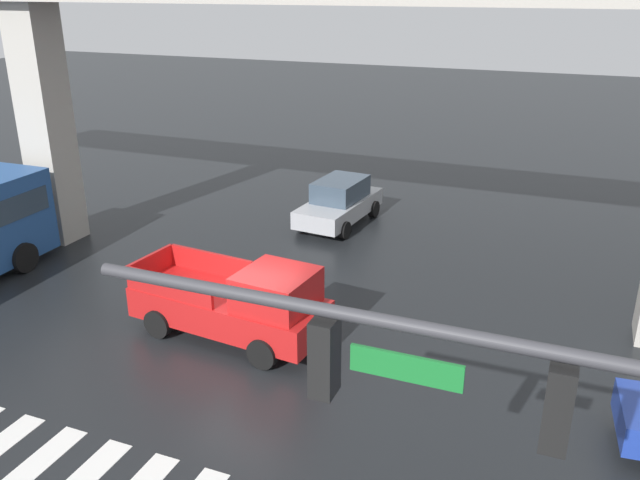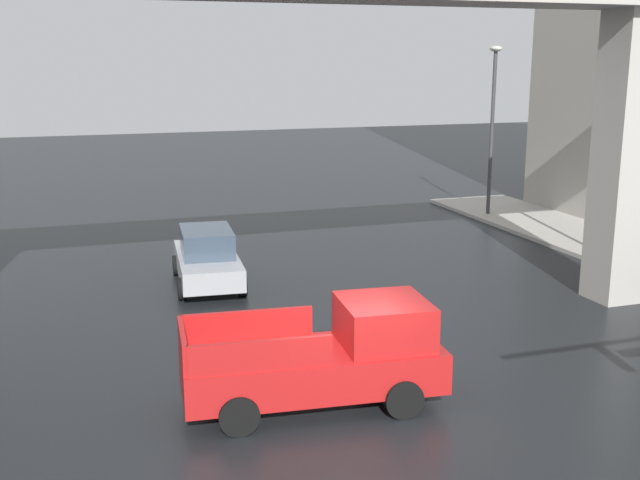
# 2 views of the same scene
# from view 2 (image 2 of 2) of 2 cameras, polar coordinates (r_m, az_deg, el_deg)

# --- Properties ---
(ground_plane) EXTENTS (120.00, 120.00, 0.00)m
(ground_plane) POSITION_cam_2_polar(r_m,az_deg,el_deg) (15.61, 2.47, -12.45)
(ground_plane) COLOR black
(elevated_overpass) EXTENTS (48.49, 2.19, 9.22)m
(elevated_overpass) POSITION_cam_2_polar(r_m,az_deg,el_deg) (18.36, -2.57, 16.49)
(elevated_overpass) COLOR #ADA89E
(elevated_overpass) RESTS_ON ground
(pickup_truck) EXTENTS (5.26, 2.47, 2.08)m
(pickup_truck) POSITION_cam_2_polar(r_m,az_deg,el_deg) (15.55, 0.54, -8.57)
(pickup_truck) COLOR red
(pickup_truck) RESTS_ON ground
(sedan_silver) EXTENTS (2.27, 4.45, 1.72)m
(sedan_silver) POSITION_cam_2_polar(r_m,az_deg,el_deg) (23.85, -8.23, -1.28)
(sedan_silver) COLOR #A8AAAF
(sedan_silver) RESTS_ON ground
(street_lamp_mid_block) EXTENTS (0.44, 0.70, 7.24)m
(street_lamp_mid_block) POSITION_cam_2_polar(r_m,az_deg,el_deg) (27.97, 20.56, 7.85)
(street_lamp_mid_block) COLOR #38383D
(street_lamp_mid_block) RESTS_ON ground
(street_lamp_far_north) EXTENTS (0.44, 0.70, 7.24)m
(street_lamp_far_north) POSITION_cam_2_polar(r_m,az_deg,el_deg) (34.15, 12.51, 9.18)
(street_lamp_far_north) COLOR #38383D
(street_lamp_far_north) RESTS_ON ground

